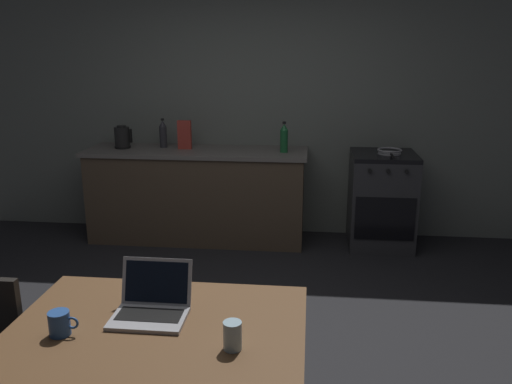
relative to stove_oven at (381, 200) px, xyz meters
The scene contains 13 objects.
ground_plane 2.42m from the stove_oven, 121.25° to the right, with size 12.00×12.00×0.00m, color black.
back_wall 1.35m from the stove_oven, 159.30° to the left, with size 6.40×0.10×2.74m, color slate.
kitchen_counter 1.80m from the stove_oven, behind, with size 2.16×0.64×0.91m.
stove_oven is the anchor object (origin of this frame).
dining_table 3.29m from the stove_oven, 113.77° to the right, with size 1.25×0.90×0.74m.
laptop 3.23m from the stove_oven, 115.29° to the right, with size 0.32×0.29×0.22m.
electric_kettle 2.60m from the stove_oven, behind, with size 0.18×0.15×0.22m.
bottle 1.12m from the stove_oven, behind, with size 0.07×0.07×0.29m.
frying_pan 0.48m from the stove_oven, 32.47° to the right, with size 0.23×0.40×0.05m.
coffee_mug 3.55m from the stove_oven, 118.69° to the right, with size 0.13×0.09×0.10m.
drinking_glass 3.30m from the stove_oven, 107.37° to the right, with size 0.07×0.07×0.12m.
cereal_box 2.01m from the stove_oven, behind, with size 0.13×0.05×0.28m.
bottle_b 2.23m from the stove_oven, behind, with size 0.07×0.07×0.29m.
Camera 1 is at (0.53, -2.88, 1.88)m, focal length 36.60 mm.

